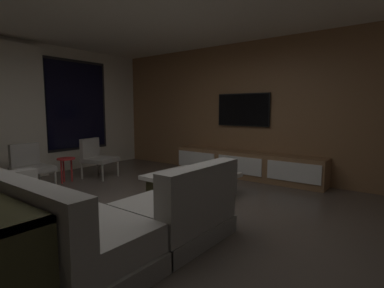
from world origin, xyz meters
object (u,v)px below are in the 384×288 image
accent_chair_by_curtain (30,164)px  mounted_tv (243,110)px  coffee_table (192,185)px  accent_chair_near_window (96,156)px  side_stool (66,163)px  media_console (247,165)px  book_stack_on_coffee_table (205,172)px  sectional_couch (80,219)px

accent_chair_by_curtain → mounted_tv: (3.18, -2.33, 0.92)m
coffee_table → accent_chair_near_window: (-0.09, 2.35, 0.25)m
side_stool → media_console: 3.45m
coffee_table → accent_chair_near_window: bearing=92.1°
book_stack_on_coffee_table → mounted_tv: (1.72, 0.25, 0.96)m
coffee_table → accent_chair_by_curtain: size_ratio=1.49×
sectional_couch → coffee_table: bearing=5.0°
mounted_tv → side_stool: bearing=137.8°
side_stool → accent_chair_by_curtain: bearing=177.8°
accent_chair_near_window → book_stack_on_coffee_table: bearing=-84.7°
side_stool → media_console: size_ratio=0.15×
accent_chair_near_window → mounted_tv: bearing=-48.9°
accent_chair_near_window → side_stool: (-0.60, 0.08, -0.06)m
book_stack_on_coffee_table → media_console: media_console is taller
media_console → mounted_tv: (0.18, 0.20, 1.10)m
accent_chair_by_curtain → side_stool: bearing=-2.2°
mounted_tv → accent_chair_by_curtain: bearing=143.7°
accent_chair_by_curtain → media_console: bearing=-40.2°
side_stool → mounted_tv: bearing=-42.2°
sectional_couch → coffee_table: sectional_couch is taller
accent_chair_near_window → media_console: accent_chair_near_window is taller
book_stack_on_coffee_table → accent_chair_near_window: (-0.23, 2.49, 0.05)m
book_stack_on_coffee_table → side_stool: (-0.83, 2.57, -0.01)m
sectional_couch → accent_chair_near_window: size_ratio=3.21×
coffee_table → accent_chair_by_curtain: bearing=118.3°
coffee_table → accent_chair_near_window: accent_chair_near_window is taller
media_console → side_stool: bearing=133.4°
sectional_couch → mounted_tv: size_ratio=2.19×
sectional_couch → accent_chair_near_window: (1.94, 2.52, 0.14)m
sectional_couch → mounted_tv: bearing=4.3°
side_stool → mounted_tv: (2.55, -2.31, 0.98)m
book_stack_on_coffee_table → sectional_couch: bearing=-179.0°
sectional_couch → accent_chair_by_curtain: sectional_couch is taller
book_stack_on_coffee_table → coffee_table: bearing=135.7°
book_stack_on_coffee_table → accent_chair_by_curtain: accent_chair_by_curtain is taller
sectional_couch → accent_chair_near_window: bearing=52.4°
accent_chair_by_curtain → sectional_couch: bearing=-105.1°
accent_chair_near_window → accent_chair_by_curtain: bearing=175.2°
coffee_table → mounted_tv: mounted_tv is taller
book_stack_on_coffee_table → accent_chair_by_curtain: bearing=119.5°
accent_chair_near_window → media_console: 3.01m
mounted_tv → coffee_table: bearing=-176.5°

